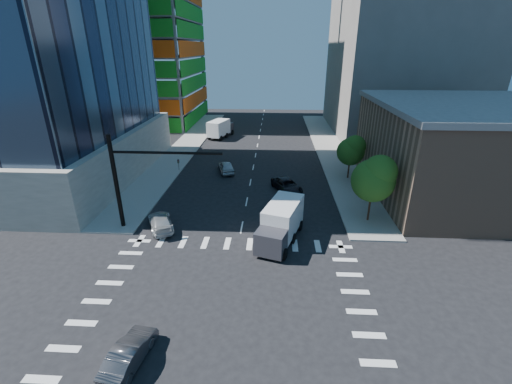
{
  "coord_description": "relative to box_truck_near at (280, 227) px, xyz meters",
  "views": [
    {
      "loc": [
        3.0,
        -17.05,
        16.15
      ],
      "look_at": [
        1.61,
        8.0,
        5.47
      ],
      "focal_mm": 24.0,
      "sensor_mm": 36.0,
      "label": 1
    }
  ],
  "objects": [
    {
      "name": "ground",
      "position": [
        -3.61,
        -9.57,
        -1.49
      ],
      "size": [
        160.0,
        160.0,
        0.0
      ],
      "primitive_type": "plane",
      "color": "black",
      "rests_on": "ground"
    },
    {
      "name": "road_markings",
      "position": [
        -3.61,
        -9.57,
        -1.49
      ],
      "size": [
        20.0,
        20.0,
        0.01
      ],
      "primitive_type": "cube",
      "color": "silver",
      "rests_on": "ground"
    },
    {
      "name": "sidewalk_ne",
      "position": [
        8.89,
        30.43,
        -1.42
      ],
      "size": [
        5.0,
        60.0,
        0.15
      ],
      "primitive_type": "cube",
      "color": "gray",
      "rests_on": "ground"
    },
    {
      "name": "sidewalk_nw",
      "position": [
        -16.11,
        30.43,
        -1.42
      ],
      "size": [
        5.0,
        60.0,
        0.15
      ],
      "primitive_type": "cube",
      "color": "gray",
      "rests_on": "ground"
    },
    {
      "name": "construction_building",
      "position": [
        -31.02,
        52.36,
        23.12
      ],
      "size": [
        25.16,
        34.5,
        70.6
      ],
      "color": "slate",
      "rests_on": "ground"
    },
    {
      "name": "commercial_building",
      "position": [
        21.39,
        12.43,
        3.82
      ],
      "size": [
        20.5,
        22.5,
        10.6
      ],
      "color": "#9F765C",
      "rests_on": "ground"
    },
    {
      "name": "bg_building_ne",
      "position": [
        23.39,
        45.43,
        12.51
      ],
      "size": [
        24.0,
        30.0,
        28.0
      ],
      "primitive_type": "cube",
      "color": "slate",
      "rests_on": "ground"
    },
    {
      "name": "signal_mast_nw",
      "position": [
        -13.61,
        1.93,
        4.0
      ],
      "size": [
        10.2,
        0.4,
        9.0
      ],
      "color": "black",
      "rests_on": "sidewalk_nw"
    },
    {
      "name": "tree_south",
      "position": [
        9.02,
        4.33,
        3.19
      ],
      "size": [
        4.16,
        4.16,
        6.82
      ],
      "color": "#382316",
      "rests_on": "sidewalk_ne"
    },
    {
      "name": "tree_north",
      "position": [
        9.32,
        16.33,
        2.5
      ],
      "size": [
        3.54,
        3.52,
        5.78
      ],
      "color": "#382316",
      "rests_on": "sidewalk_ne"
    },
    {
      "name": "car_nb_far",
      "position": [
        1.0,
        11.87,
        -0.77
      ],
      "size": [
        4.21,
        5.72,
        1.44
      ],
      "primitive_type": "imported",
      "rotation": [
        0.0,
        0.0,
        0.39
      ],
      "color": "black",
      "rests_on": "ground"
    },
    {
      "name": "car_sb_near",
      "position": [
        -11.35,
        1.84,
        -0.77
      ],
      "size": [
        3.9,
        5.34,
        1.44
      ],
      "primitive_type": "imported",
      "rotation": [
        0.0,
        0.0,
        3.58
      ],
      "color": "silver",
      "rests_on": "ground"
    },
    {
      "name": "car_sb_mid",
      "position": [
        -7.23,
        18.1,
        -0.7
      ],
      "size": [
        3.12,
        4.97,
        1.58
      ],
      "primitive_type": "imported",
      "rotation": [
        0.0,
        0.0,
        3.43
      ],
      "color": "#ADAFB5",
      "rests_on": "ground"
    },
    {
      "name": "car_sb_cross",
      "position": [
        -8.31,
        -13.29,
        -0.81
      ],
      "size": [
        2.02,
        4.32,
        1.37
      ],
      "primitive_type": "imported",
      "rotation": [
        0.0,
        0.0,
        3.0
      ],
      "color": "#4E4D52",
      "rests_on": "ground"
    },
    {
      "name": "box_truck_near",
      "position": [
        0.0,
        0.0,
        0.0
      ],
      "size": [
        4.56,
        6.96,
        3.37
      ],
      "rotation": [
        0.0,
        0.0,
        -0.31
      ],
      "color": "black",
      "rests_on": "ground"
    },
    {
      "name": "box_truck_far",
      "position": [
        -10.93,
        38.24,
        -0.01
      ],
      "size": [
        4.51,
        6.91,
        3.35
      ],
      "rotation": [
        0.0,
        0.0,
        2.84
      ],
      "color": "black",
      "rests_on": "ground"
    }
  ]
}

